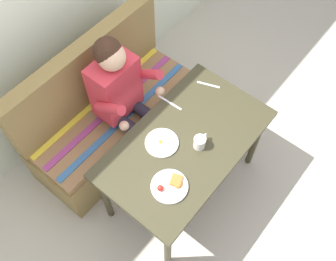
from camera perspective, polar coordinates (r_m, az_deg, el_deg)
ground_plane at (r=3.20m, az=2.10°, el=-8.22°), size 8.00×8.00×0.00m
table at (r=2.62m, az=2.54°, el=-2.60°), size 1.20×0.70×0.73m
couch at (r=3.18m, az=-8.60°, el=2.30°), size 1.44×0.56×1.00m
person at (r=2.78m, az=-6.73°, el=5.47°), size 0.45×0.61×1.21m
plate_breakfast at (r=2.39m, az=0.31°, el=-8.18°), size 0.23×0.23×0.05m
plate_eggs at (r=2.54m, az=-0.94°, el=-1.83°), size 0.22×0.22×0.04m
coffee_mug at (r=2.50m, az=4.74°, el=-1.70°), size 0.12×0.08×0.09m
fork at (r=2.83m, az=5.99°, el=6.76°), size 0.07×0.16×0.00m
knife at (r=2.72m, az=0.28°, el=4.13°), size 0.02×0.20×0.00m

